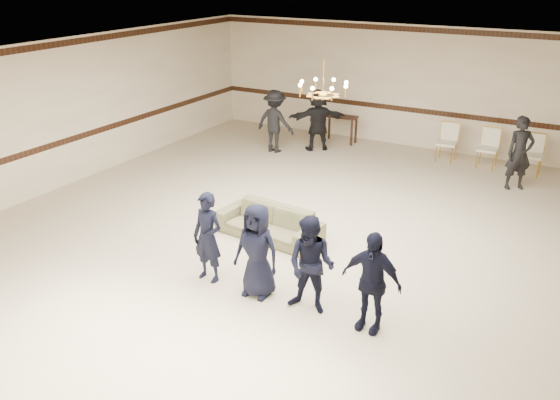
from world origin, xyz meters
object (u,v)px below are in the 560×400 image
at_px(chandelier, 324,77).
at_px(boy_d, 371,281).
at_px(adult_right, 520,153).
at_px(banquet_chair_right, 532,155).
at_px(adult_left, 275,121).
at_px(boy_b, 257,251).
at_px(boy_a, 208,238).
at_px(banquet_chair_mid, 488,149).
at_px(boy_c, 311,265).
at_px(console_table, 340,129).
at_px(settee, 269,223).
at_px(banquet_chair_left, 447,143).
at_px(adult_mid, 318,120).

distance_m(chandelier, boy_d, 3.89).
height_order(adult_right, banquet_chair_right, adult_right).
relative_size(chandelier, adult_left, 0.57).
bearing_deg(boy_b, boy_a, 178.39).
bearing_deg(banquet_chair_mid, boy_c, -95.50).
height_order(chandelier, console_table, chandelier).
height_order(adult_left, console_table, adult_left).
bearing_deg(boy_c, boy_b, 175.95).
height_order(boy_c, banquet_chair_right, boy_c).
relative_size(boy_b, settee, 0.74).
height_order(boy_a, adult_left, adult_left).
xyz_separation_m(boy_b, banquet_chair_mid, (1.82, 7.72, -0.25)).
relative_size(adult_left, banquet_chair_right, 1.70).
xyz_separation_m(banquet_chair_mid, console_table, (-4.00, 0.20, -0.10)).
xyz_separation_m(chandelier, settee, (-0.64, -0.79, -2.59)).
xyz_separation_m(chandelier, boy_c, (1.10, -2.56, -2.14)).
relative_size(banquet_chair_left, console_table, 1.06).
xyz_separation_m(adult_right, banquet_chair_mid, (-0.85, 1.12, -0.34)).
distance_m(settee, banquet_chair_right, 6.99).
bearing_deg(boy_b, settee, 113.76).
bearing_deg(banquet_chair_mid, console_table, 178.42).
xyz_separation_m(settee, banquet_chair_mid, (2.66, 5.95, 0.19)).
relative_size(boy_c, adult_right, 0.89).
bearing_deg(boy_c, adult_right, 70.98).
distance_m(boy_c, settee, 2.52).
bearing_deg(boy_b, banquet_chair_right, 68.34).
xyz_separation_m(boy_a, banquet_chair_left, (1.72, 7.72, -0.25)).
distance_m(boy_c, banquet_chair_right, 7.96).
bearing_deg(settee, banquet_chair_left, 79.78).
bearing_deg(adult_right, chandelier, -160.51).
relative_size(boy_b, adult_mid, 0.89).
height_order(boy_d, adult_left, adult_left).
relative_size(settee, console_table, 2.17).
bearing_deg(chandelier, boy_b, -85.50).
bearing_deg(console_table, boy_c, -68.22).
distance_m(boy_d, console_table, 8.87).
distance_m(boy_a, banquet_chair_right, 8.58).
distance_m(adult_mid, banquet_chair_mid, 4.33).
bearing_deg(adult_left, boy_d, 131.47).
xyz_separation_m(boy_d, banquet_chair_left, (-0.98, 7.72, -0.25)).
distance_m(boy_d, banquet_chair_mid, 7.73).
xyz_separation_m(boy_a, adult_left, (-2.43, 6.30, 0.09)).
height_order(boy_a, banquet_chair_right, boy_a).
bearing_deg(chandelier, adult_mid, 116.71).
distance_m(boy_b, banquet_chair_mid, 7.94).
relative_size(chandelier, adult_right, 0.57).
height_order(boy_a, boy_d, same).
bearing_deg(boy_d, settee, 149.05).
bearing_deg(settee, console_table, 107.65).
relative_size(settee, banquet_chair_mid, 2.05).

